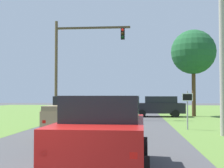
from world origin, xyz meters
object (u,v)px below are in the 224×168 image
red_suv_near (104,132)px  pickup_truck_lead (77,115)px  traffic_light (74,56)px  oak_tree_right (193,52)px  crossing_suv_far (159,106)px  utility_pole_right (222,38)px  keep_moving_sign (187,105)px

red_suv_near → pickup_truck_lead: bearing=107.3°
traffic_light → oak_tree_right: 11.29m
crossing_suv_far → utility_pole_right: bearing=-80.4°
red_suv_near → traffic_light: traffic_light is taller
red_suv_near → traffic_light: 17.77m
keep_moving_sign → crossing_suv_far: bearing=95.0°
red_suv_near → utility_pole_right: bearing=55.9°
traffic_light → crossing_suv_far: (7.12, 3.67, -4.26)m
keep_moving_sign → utility_pole_right: size_ratio=0.23×
oak_tree_right → utility_pole_right: (-1.07, -13.67, -1.22)m
pickup_truck_lead → utility_pole_right: bearing=5.2°
red_suv_near → crossing_suv_far: size_ratio=0.98×
red_suv_near → utility_pole_right: utility_pole_right is taller
keep_moving_sign → utility_pole_right: (1.29, -2.52, 3.35)m
pickup_truck_lead → traffic_light: traffic_light is taller
pickup_truck_lead → crossing_suv_far: (4.84, 13.68, -0.02)m
red_suv_near → utility_pole_right: 9.62m
pickup_truck_lead → keep_moving_sign: size_ratio=2.51×
red_suv_near → oak_tree_right: 22.41m
pickup_truck_lead → crossing_suv_far: pickup_truck_lead is taller
oak_tree_right → crossing_suv_far: size_ratio=1.70×
red_suv_near → oak_tree_right: oak_tree_right is taller
pickup_truck_lead → crossing_suv_far: 14.51m
traffic_light → crossing_suv_far: traffic_light is taller
crossing_suv_far → keep_moving_sign: bearing=-85.0°
traffic_light → oak_tree_right: bearing=22.4°
keep_moving_sign → pickup_truck_lead: bearing=-151.3°
pickup_truck_lead → utility_pole_right: utility_pole_right is taller
utility_pole_right → crossing_suv_far: bearing=99.6°
red_suv_near → pickup_truck_lead: size_ratio=0.84×
keep_moving_sign → oak_tree_right: size_ratio=0.27×
keep_moving_sign → crossing_suv_far: size_ratio=0.46×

